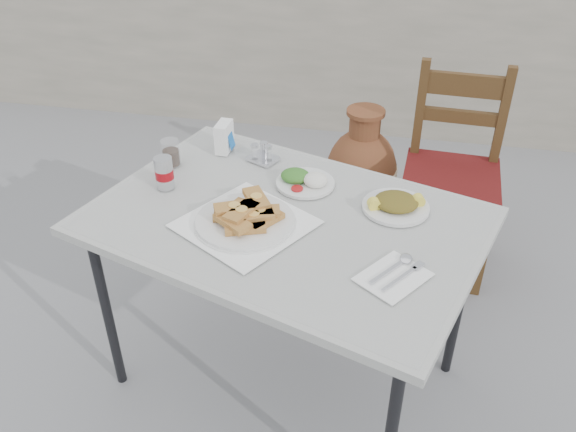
% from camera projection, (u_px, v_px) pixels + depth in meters
% --- Properties ---
extents(ground, '(80.00, 80.00, 0.00)m').
position_uv_depth(ground, '(243.00, 380.00, 2.55)').
color(ground, slate).
rests_on(ground, ground).
extents(cafe_table, '(1.55, 1.28, 0.81)m').
position_uv_depth(cafe_table, '(285.00, 230.00, 2.15)').
color(cafe_table, black).
rests_on(cafe_table, ground).
extents(pide_plate, '(0.53, 0.53, 0.08)m').
position_uv_depth(pide_plate, '(245.00, 216.00, 2.06)').
color(pide_plate, white).
rests_on(pide_plate, cafe_table).
extents(salad_rice_plate, '(0.22, 0.22, 0.06)m').
position_uv_depth(salad_rice_plate, '(305.00, 180.00, 2.29)').
color(salad_rice_plate, silver).
rests_on(salad_rice_plate, cafe_table).
extents(salad_chopped_plate, '(0.24, 0.24, 0.05)m').
position_uv_depth(salad_chopped_plate, '(396.00, 204.00, 2.15)').
color(salad_chopped_plate, silver).
rests_on(salad_chopped_plate, cafe_table).
extents(soda_can, '(0.07, 0.07, 0.12)m').
position_uv_depth(soda_can, '(164.00, 173.00, 2.25)').
color(soda_can, silver).
rests_on(soda_can, cafe_table).
extents(cola_glass, '(0.07, 0.07, 0.10)m').
position_uv_depth(cola_glass, '(171.00, 154.00, 2.40)').
color(cola_glass, white).
rests_on(cola_glass, cafe_table).
extents(napkin_holder, '(0.07, 0.10, 0.12)m').
position_uv_depth(napkin_holder, '(224.00, 137.00, 2.49)').
color(napkin_holder, white).
rests_on(napkin_holder, cafe_table).
extents(condiment_caddy, '(0.14, 0.13, 0.08)m').
position_uv_depth(condiment_caddy, '(263.00, 154.00, 2.43)').
color(condiment_caddy, silver).
rests_on(condiment_caddy, cafe_table).
extents(cutlery_napkin, '(0.25, 0.26, 0.02)m').
position_uv_depth(cutlery_napkin, '(396.00, 273.00, 1.86)').
color(cutlery_napkin, white).
rests_on(cutlery_napkin, cafe_table).
extents(chair, '(0.47, 0.47, 1.02)m').
position_uv_depth(chair, '(452.00, 172.00, 2.94)').
color(chair, '#38220F').
rests_on(chair, ground).
extents(terracotta_urn, '(0.39, 0.39, 0.68)m').
position_uv_depth(terracotta_urn, '(361.00, 171.00, 3.35)').
color(terracotta_urn, brown).
rests_on(terracotta_urn, ground).
extents(back_wall, '(6.00, 0.25, 1.20)m').
position_uv_depth(back_wall, '(330.00, 45.00, 4.24)').
color(back_wall, '#A79C8B').
rests_on(back_wall, ground).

